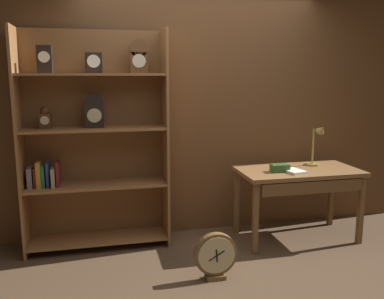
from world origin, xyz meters
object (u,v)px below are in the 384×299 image
(workbench, at_px, (299,178))
(desk_lamp, at_px, (317,145))
(toolbox_small, at_px, (280,168))
(round_clock_large, at_px, (216,256))
(bookshelf, at_px, (93,140))
(open_repair_manual, at_px, (294,171))

(workbench, xyz_separation_m, desk_lamp, (0.26, 0.15, 0.31))
(workbench, relative_size, toolbox_small, 7.05)
(workbench, distance_m, round_clock_large, 1.32)
(workbench, bearing_deg, round_clock_large, -149.52)
(workbench, xyz_separation_m, round_clock_large, (-1.07, -0.63, -0.45))
(bookshelf, bearing_deg, desk_lamp, -4.06)
(workbench, bearing_deg, toolbox_small, -172.80)
(workbench, distance_m, toolbox_small, 0.27)
(workbench, height_order, toolbox_small, toolbox_small)
(bookshelf, relative_size, round_clock_large, 5.23)
(desk_lamp, height_order, open_repair_manual, desk_lamp)
(bookshelf, xyz_separation_m, round_clock_large, (0.97, -0.94, -0.87))
(workbench, relative_size, desk_lamp, 2.74)
(toolbox_small, bearing_deg, bookshelf, 169.26)
(toolbox_small, xyz_separation_m, round_clock_large, (-0.84, -0.60, -0.57))
(desk_lamp, xyz_separation_m, round_clock_large, (-1.33, -0.78, -0.76))
(desk_lamp, distance_m, round_clock_large, 1.72)
(desk_lamp, xyz_separation_m, toolbox_small, (-0.50, -0.18, -0.19))
(toolbox_small, distance_m, round_clock_large, 1.18)
(open_repair_manual, xyz_separation_m, round_clock_large, (-0.96, -0.54, -0.55))
(desk_lamp, bearing_deg, round_clock_large, -149.72)
(bookshelf, xyz_separation_m, open_repair_manual, (1.93, -0.40, -0.32))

